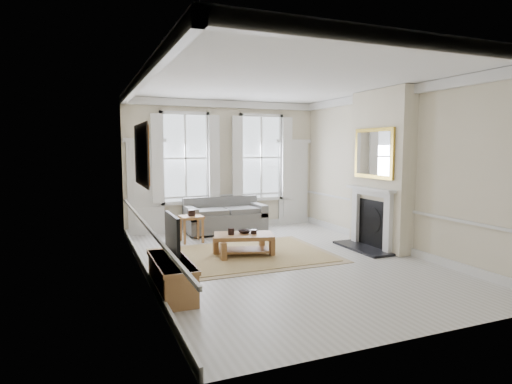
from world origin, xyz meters
name	(u,v)px	position (x,y,z in m)	size (l,w,h in m)	color
floor	(283,261)	(0.00, 0.00, 0.00)	(7.20, 7.20, 0.00)	#B7B5AD
ceiling	(284,81)	(0.00, 0.00, 3.40)	(7.20, 7.20, 0.00)	white
back_wall	(224,165)	(0.00, 3.60, 1.70)	(5.20, 5.20, 0.00)	beige
left_wall	(142,176)	(-2.60, 0.00, 1.70)	(7.20, 7.20, 0.00)	beige
right_wall	(394,170)	(2.60, 0.00, 1.70)	(7.20, 7.20, 0.00)	beige
window_left	(185,158)	(-1.05, 3.55, 1.90)	(1.26, 0.20, 2.20)	#B2BCC6
window_right	(261,158)	(1.05, 3.55, 1.90)	(1.26, 0.20, 2.20)	#B2BCC6
door_left	(146,189)	(-2.05, 3.56, 1.15)	(0.90, 0.08, 2.30)	silver
door_right	(293,184)	(2.05, 3.56, 1.15)	(0.90, 0.08, 2.30)	silver
painting	(141,155)	(-2.56, 0.30, 2.05)	(0.05, 1.66, 1.06)	#C57921
chimney_breast	(381,170)	(2.43, 0.20, 1.70)	(0.35, 1.70, 3.38)	beige
hearth	(363,248)	(2.00, 0.20, 0.03)	(0.55, 1.50, 0.05)	black
fireplace	(371,215)	(2.20, 0.20, 0.73)	(0.21, 1.45, 1.33)	silver
mirror	(373,153)	(2.21, 0.20, 2.05)	(0.06, 1.26, 1.06)	gold
sofa	(224,218)	(-0.16, 3.11, 0.37)	(2.00, 0.97, 0.89)	slate
side_table	(191,221)	(-1.22, 2.31, 0.50)	(0.52, 0.52, 0.61)	brown
rug	(244,255)	(-0.55, 0.66, 0.01)	(3.50, 2.60, 0.02)	#9B8350
coffee_table	(244,238)	(-0.55, 0.66, 0.36)	(1.33, 1.00, 0.44)	brown
ceramic_pot_a	(231,231)	(-0.80, 0.71, 0.51)	(0.13, 0.13, 0.13)	black
ceramic_pot_b	(254,232)	(-0.35, 0.61, 0.49)	(0.12, 0.12, 0.09)	black
bowl	(244,232)	(-0.50, 0.76, 0.47)	(0.26, 0.26, 0.06)	black
tv_stand	(172,277)	(-2.34, -1.05, 0.26)	(0.47, 1.46, 0.52)	brown
tv	(172,233)	(-2.32, -1.05, 0.92)	(0.08, 0.90, 0.68)	black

